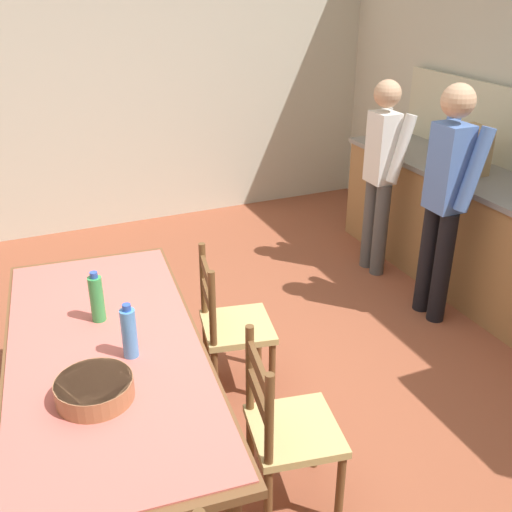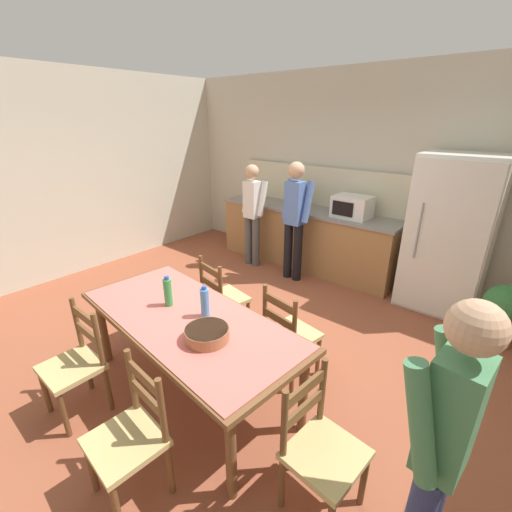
{
  "view_description": "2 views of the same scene",
  "coord_description": "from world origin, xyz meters",
  "px_view_note": "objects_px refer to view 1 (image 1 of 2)",
  "views": [
    {
      "loc": [
        2.52,
        -1.04,
        2.36
      ],
      "look_at": [
        -0.03,
        0.06,
        1.01
      ],
      "focal_mm": 42.0,
      "sensor_mm": 36.0,
      "label": 1
    },
    {
      "loc": [
        2.04,
        -2.22,
        2.24
      ],
      "look_at": [
        0.12,
        0.07,
        1.02
      ],
      "focal_mm": 24.0,
      "sensor_mm": 36.0,
      "label": 2
    }
  ],
  "objects_px": {
    "bottle_near_centre": "(97,298)",
    "person_at_sink": "(381,169)",
    "paper_bag": "(473,150)",
    "chair_side_far_right": "(287,430)",
    "dining_table": "(106,361)",
    "person_at_counter": "(446,194)",
    "serving_bowl": "(94,388)",
    "chair_side_far_left": "(231,326)",
    "bottle_off_centre": "(129,332)"
  },
  "relations": [
    {
      "from": "paper_bag",
      "to": "person_at_counter",
      "type": "height_order",
      "value": "person_at_counter"
    },
    {
      "from": "paper_bag",
      "to": "bottle_near_centre",
      "type": "distance_m",
      "value": 3.04
    },
    {
      "from": "chair_side_far_left",
      "to": "chair_side_far_right",
      "type": "height_order",
      "value": "same"
    },
    {
      "from": "bottle_near_centre",
      "to": "chair_side_far_right",
      "type": "distance_m",
      "value": 1.12
    },
    {
      "from": "bottle_near_centre",
      "to": "person_at_counter",
      "type": "relative_size",
      "value": 0.16
    },
    {
      "from": "bottle_off_centre",
      "to": "paper_bag",
      "type": "bearing_deg",
      "value": 110.6
    },
    {
      "from": "dining_table",
      "to": "person_at_sink",
      "type": "bearing_deg",
      "value": 119.73
    },
    {
      "from": "bottle_off_centre",
      "to": "serving_bowl",
      "type": "bearing_deg",
      "value": -40.33
    },
    {
      "from": "chair_side_far_right",
      "to": "serving_bowl",
      "type": "bearing_deg",
      "value": 87.82
    },
    {
      "from": "dining_table",
      "to": "chair_side_far_right",
      "type": "height_order",
      "value": "chair_side_far_right"
    },
    {
      "from": "chair_side_far_right",
      "to": "person_at_sink",
      "type": "distance_m",
      "value": 2.67
    },
    {
      "from": "chair_side_far_left",
      "to": "person_at_counter",
      "type": "distance_m",
      "value": 1.77
    },
    {
      "from": "paper_bag",
      "to": "chair_side_far_right",
      "type": "bearing_deg",
      "value": -56.71
    },
    {
      "from": "paper_bag",
      "to": "chair_side_far_right",
      "type": "distance_m",
      "value": 2.8
    },
    {
      "from": "bottle_off_centre",
      "to": "chair_side_far_right",
      "type": "bearing_deg",
      "value": 55.23
    },
    {
      "from": "bottle_near_centre",
      "to": "serving_bowl",
      "type": "xyz_separation_m",
      "value": [
        0.61,
        -0.12,
        -0.07
      ]
    },
    {
      "from": "chair_side_far_left",
      "to": "person_at_sink",
      "type": "bearing_deg",
      "value": -48.1
    },
    {
      "from": "dining_table",
      "to": "chair_side_far_left",
      "type": "distance_m",
      "value": 0.91
    },
    {
      "from": "person_at_counter",
      "to": "chair_side_far_right",
      "type": "bearing_deg",
      "value": -146.91
    },
    {
      "from": "dining_table",
      "to": "person_at_counter",
      "type": "xyz_separation_m",
      "value": [
        -0.62,
        2.46,
        0.28
      ]
    },
    {
      "from": "person_at_counter",
      "to": "bottle_near_centre",
      "type": "bearing_deg",
      "value": -171.5
    },
    {
      "from": "bottle_near_centre",
      "to": "chair_side_far_right",
      "type": "xyz_separation_m",
      "value": [
        0.78,
        0.68,
        -0.44
      ]
    },
    {
      "from": "paper_bag",
      "to": "chair_side_far_right",
      "type": "xyz_separation_m",
      "value": [
        1.49,
        -2.27,
        -0.67
      ]
    },
    {
      "from": "serving_bowl",
      "to": "chair_side_far_left",
      "type": "height_order",
      "value": "chair_side_far_left"
    },
    {
      "from": "dining_table",
      "to": "bottle_near_centre",
      "type": "height_order",
      "value": "bottle_near_centre"
    },
    {
      "from": "paper_bag",
      "to": "bottle_off_centre",
      "type": "xyz_separation_m",
      "value": [
        1.08,
        -2.87,
        -0.24
      ]
    },
    {
      "from": "bottle_off_centre",
      "to": "chair_side_far_right",
      "type": "height_order",
      "value": "bottle_off_centre"
    },
    {
      "from": "chair_side_far_right",
      "to": "person_at_counter",
      "type": "xyz_separation_m",
      "value": [
        -1.15,
        1.76,
        0.51
      ]
    },
    {
      "from": "paper_bag",
      "to": "bottle_near_centre",
      "type": "xyz_separation_m",
      "value": [
        0.71,
        -2.95,
        -0.24
      ]
    },
    {
      "from": "bottle_off_centre",
      "to": "serving_bowl",
      "type": "xyz_separation_m",
      "value": [
        0.24,
        -0.2,
        -0.07
      ]
    },
    {
      "from": "dining_table",
      "to": "bottle_off_centre",
      "type": "bearing_deg",
      "value": 42.4
    },
    {
      "from": "bottle_near_centre",
      "to": "serving_bowl",
      "type": "height_order",
      "value": "bottle_near_centre"
    },
    {
      "from": "paper_bag",
      "to": "person_at_sink",
      "type": "height_order",
      "value": "person_at_sink"
    },
    {
      "from": "bottle_near_centre",
      "to": "paper_bag",
      "type": "bearing_deg",
      "value": 103.52
    },
    {
      "from": "paper_bag",
      "to": "dining_table",
      "type": "bearing_deg",
      "value": -72.0
    },
    {
      "from": "dining_table",
      "to": "paper_bag",
      "type": "bearing_deg",
      "value": 108.0
    },
    {
      "from": "chair_side_far_left",
      "to": "dining_table",
      "type": "bearing_deg",
      "value": 127.76
    },
    {
      "from": "person_at_sink",
      "to": "person_at_counter",
      "type": "relative_size",
      "value": 0.94
    },
    {
      "from": "bottle_near_centre",
      "to": "person_at_sink",
      "type": "relative_size",
      "value": 0.17
    },
    {
      "from": "chair_side_far_left",
      "to": "person_at_counter",
      "type": "height_order",
      "value": "person_at_counter"
    },
    {
      "from": "bottle_near_centre",
      "to": "person_at_sink",
      "type": "height_order",
      "value": "person_at_sink"
    },
    {
      "from": "serving_bowl",
      "to": "chair_side_far_right",
      "type": "xyz_separation_m",
      "value": [
        0.17,
        0.8,
        -0.36
      ]
    },
    {
      "from": "serving_bowl",
      "to": "person_at_counter",
      "type": "relative_size",
      "value": 0.19
    },
    {
      "from": "chair_side_far_left",
      "to": "serving_bowl",
      "type": "bearing_deg",
      "value": 141.19
    },
    {
      "from": "dining_table",
      "to": "chair_side_far_left",
      "type": "relative_size",
      "value": 2.35
    },
    {
      "from": "paper_bag",
      "to": "chair_side_far_left",
      "type": "height_order",
      "value": "paper_bag"
    },
    {
      "from": "chair_side_far_right",
      "to": "bottle_off_centre",
      "type": "bearing_deg",
      "value": 65.32
    },
    {
      "from": "chair_side_far_left",
      "to": "person_at_sink",
      "type": "xyz_separation_m",
      "value": [
        -1.02,
        1.7,
        0.46
      ]
    },
    {
      "from": "chair_side_far_left",
      "to": "person_at_counter",
      "type": "relative_size",
      "value": 0.54
    },
    {
      "from": "serving_bowl",
      "to": "person_at_sink",
      "type": "relative_size",
      "value": 0.2
    }
  ]
}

